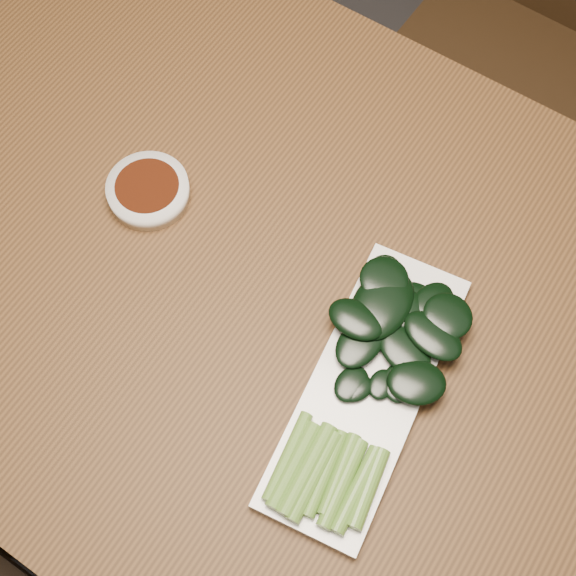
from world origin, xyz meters
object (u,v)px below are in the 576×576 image
Objects in this scene: chair_far at (529,43)px; sauce_bowl at (148,191)px; gai_lan at (373,371)px; table at (274,303)px; serving_plate at (366,389)px.

chair_far reaches higher than sauce_bowl.
gai_lan is at bearing -80.24° from chair_far.
serving_plate is (0.16, -0.06, 0.08)m from table.
sauce_bowl is 0.35m from gai_lan.
sauce_bowl is (-0.23, -0.72, 0.27)m from chair_far.
table is at bearing 160.64° from serving_plate.
chair_far is 0.81m from sauce_bowl.
chair_far reaches higher than gai_lan.
serving_plate is at bearing -79.51° from gai_lan.
sauce_bowl is (-0.19, 0.01, 0.08)m from table.
sauce_bowl reaches higher than serving_plate.
serving_plate is (0.11, -0.79, 0.27)m from chair_far.
table is 4.04× the size of serving_plate.
table is at bearing -92.05° from chair_far.
table is 1.57× the size of chair_far.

